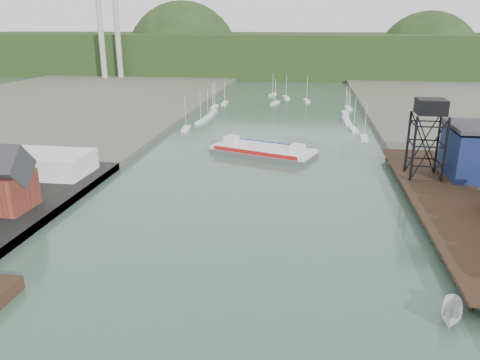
# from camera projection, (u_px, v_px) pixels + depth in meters

# --- Properties ---
(ground) EXTENTS (600.00, 600.00, 0.00)m
(ground) POSITION_uv_depth(u_px,v_px,m) (190.00, 352.00, 48.24)
(ground) COLOR #324E44
(ground) RESTS_ON ground
(east_pier) EXTENTS (14.00, 70.00, 2.45)m
(east_pier) POSITION_uv_depth(u_px,v_px,m) (449.00, 200.00, 84.77)
(east_pier) COLOR black
(east_pier) RESTS_ON ground
(white_shed) EXTENTS (18.00, 12.00, 4.50)m
(white_shed) POSITION_uv_depth(u_px,v_px,m) (47.00, 163.00, 99.99)
(white_shed) COLOR silver
(white_shed) RESTS_ON west_quay
(lift_tower) EXTENTS (6.50, 6.50, 16.00)m
(lift_tower) POSITION_uv_depth(u_px,v_px,m) (430.00, 112.00, 92.88)
(lift_tower) COLOR black
(lift_tower) RESTS_ON east_pier
(marina_sailboats) EXTENTS (57.71, 92.65, 0.90)m
(marina_sailboats) POSITION_uv_depth(u_px,v_px,m) (279.00, 112.00, 178.04)
(marina_sailboats) COLOR silver
(marina_sailboats) RESTS_ON ground
(smokestacks) EXTENTS (11.20, 8.20, 60.00)m
(smokestacks) POSITION_uv_depth(u_px,v_px,m) (109.00, 28.00, 271.48)
(smokestacks) COLOR #A6A7A2
(smokestacks) RESTS_ON ground
(distant_hills) EXTENTS (500.00, 120.00, 80.00)m
(distant_hills) POSITION_uv_depth(u_px,v_px,m) (289.00, 57.00, 328.27)
(distant_hills) COLOR black
(distant_hills) RESTS_ON ground
(chain_ferry) EXTENTS (28.39, 19.07, 3.80)m
(chain_ferry) POSITION_uv_depth(u_px,v_px,m) (263.00, 150.00, 121.02)
(chain_ferry) COLOR #4F4F52
(chain_ferry) RESTS_ON ground
(motorboat) EXTENTS (4.06, 6.32, 2.28)m
(motorboat) POSITION_uv_depth(u_px,v_px,m) (452.00, 313.00, 52.79)
(motorboat) COLOR silver
(motorboat) RESTS_ON ground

